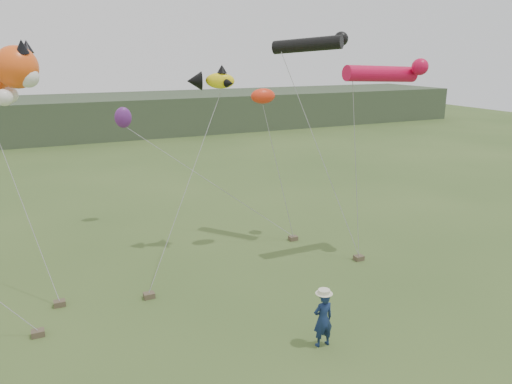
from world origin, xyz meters
TOP-DOWN VIEW (x-y plane):
  - ground at (0.00, 0.00)m, footprint 120.00×120.00m
  - headland at (-3.11, 44.69)m, footprint 90.00×13.00m
  - festival_attendant at (1.31, -0.19)m, footprint 0.65×0.43m
  - sandbag_anchors at (-0.83, 5.49)m, footprint 13.14×4.28m
  - fish_kite at (1.02, 8.52)m, footprint 2.08×1.38m
  - tube_kites at (6.51, 6.30)m, footprint 4.68×5.39m
  - misc_kites at (0.62, 11.03)m, footprint 5.87×6.53m

SIDE VIEW (x-z plane):
  - ground at x=0.00m, z-range 0.00..0.00m
  - sandbag_anchors at x=-0.83m, z-range 0.00..0.20m
  - festival_attendant at x=1.31m, z-range 0.00..1.77m
  - headland at x=-3.11m, z-range -0.08..3.92m
  - misc_kites at x=0.62m, z-range 5.04..7.22m
  - fish_kite at x=1.02m, z-range 6.98..8.02m
  - tube_kites at x=6.51m, z-range 7.32..9.39m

